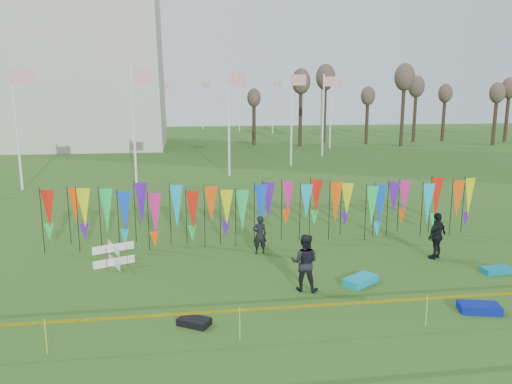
{
  "coord_description": "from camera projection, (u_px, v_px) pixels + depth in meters",
  "views": [
    {
      "loc": [
        -3.49,
        -14.0,
        6.31
      ],
      "look_at": [
        -0.54,
        6.0,
        2.24
      ],
      "focal_mm": 35.0,
      "sensor_mm": 36.0,
      "label": 1
    }
  ],
  "objects": [
    {
      "name": "ground",
      "position": [
        302.0,
        301.0,
        15.32
      ],
      "size": [
        160.0,
        160.0,
        0.0
      ],
      "primitive_type": "plane",
      "color": "#274B15",
      "rests_on": "ground"
    },
    {
      "name": "flagpole_ring",
      "position": [
        92.0,
        112.0,
        59.09
      ],
      "size": [
        57.4,
        56.16,
        8.0
      ],
      "color": "silver",
      "rests_on": "ground"
    },
    {
      "name": "banner_row",
      "position": [
        273.0,
        204.0,
        21.36
      ],
      "size": [
        18.64,
        0.64,
        2.48
      ],
      "color": "black",
      "rests_on": "ground"
    },
    {
      "name": "caution_tape_near",
      "position": [
        313.0,
        307.0,
        13.05
      ],
      "size": [
        26.0,
        0.02,
        0.9
      ],
      "color": "#DEC104",
      "rests_on": "ground"
    },
    {
      "name": "tree_line",
      "position": [
        472.0,
        93.0,
        61.35
      ],
      "size": [
        53.92,
        1.92,
        7.84
      ],
      "color": "#3A271D",
      "rests_on": "ground"
    },
    {
      "name": "box_kite",
      "position": [
        114.0,
        255.0,
        18.3
      ],
      "size": [
        0.78,
        0.78,
        0.86
      ],
      "rotation": [
        0.0,
        0.0,
        0.4
      ],
      "color": "#B60D10",
      "rests_on": "ground"
    },
    {
      "name": "person_left",
      "position": [
        260.0,
        235.0,
        19.68
      ],
      "size": [
        0.59,
        0.44,
        1.54
      ],
      "primitive_type": "imported",
      "rotation": [
        0.0,
        0.0,
        3.2
      ],
      "color": "black",
      "rests_on": "ground"
    },
    {
      "name": "person_mid",
      "position": [
        305.0,
        262.0,
        16.0
      ],
      "size": [
        1.05,
        0.86,
        1.87
      ],
      "primitive_type": "imported",
      "rotation": [
        0.0,
        0.0,
        2.76
      ],
      "color": "black",
      "rests_on": "ground"
    },
    {
      "name": "person_right",
      "position": [
        437.0,
        236.0,
        19.06
      ],
      "size": [
        1.23,
        1.07,
        1.82
      ],
      "primitive_type": "imported",
      "rotation": [
        0.0,
        0.0,
        3.68
      ],
      "color": "black",
      "rests_on": "ground"
    },
    {
      "name": "kite_bag_turquoise",
      "position": [
        361.0,
        280.0,
        16.68
      ],
      "size": [
        1.36,
        1.2,
        0.25
      ],
      "primitive_type": "cube",
      "rotation": [
        0.0,
        0.0,
        0.6
      ],
      "color": "#0C9BBB",
      "rests_on": "ground"
    },
    {
      "name": "kite_bag_blue",
      "position": [
        479.0,
        308.0,
        14.55
      ],
      "size": [
        1.26,
        0.86,
        0.24
      ],
      "primitive_type": "cube",
      "rotation": [
        0.0,
        0.0,
        -0.24
      ],
      "color": "#091995",
      "rests_on": "ground"
    },
    {
      "name": "kite_bag_black",
      "position": [
        194.0,
        322.0,
        13.72
      ],
      "size": [
        0.99,
        0.88,
        0.2
      ],
      "primitive_type": "cube",
      "rotation": [
        0.0,
        0.0,
        -0.55
      ],
      "color": "black",
      "rests_on": "ground"
    },
    {
      "name": "kite_bag_teal",
      "position": [
        497.0,
        270.0,
        17.69
      ],
      "size": [
        1.1,
        0.58,
        0.2
      ],
      "primitive_type": "cube",
      "rotation": [
        0.0,
        0.0,
        0.07
      ],
      "color": "#0B78A0",
      "rests_on": "ground"
    }
  ]
}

